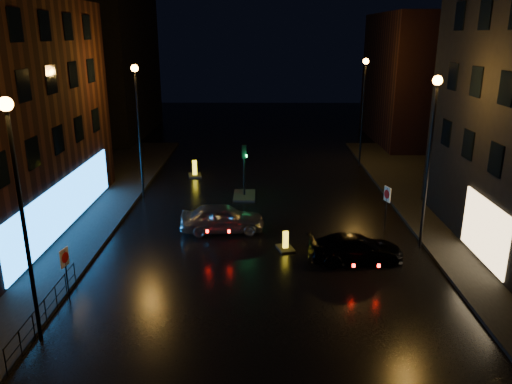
% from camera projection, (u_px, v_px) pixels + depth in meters
% --- Properties ---
extents(ground, '(120.00, 120.00, 0.00)m').
position_uv_depth(ground, '(264.00, 310.00, 19.23)').
color(ground, black).
rests_on(ground, ground).
extents(pavement_left, '(12.00, 44.00, 0.15)m').
position_uv_depth(pavement_left, '(5.00, 229.00, 26.94)').
color(pavement_left, black).
rests_on(pavement_left, ground).
extents(building_far_left, '(8.00, 16.00, 14.00)m').
position_uv_depth(building_far_left, '(105.00, 66.00, 50.57)').
color(building_far_left, black).
rests_on(building_far_left, ground).
extents(building_far_right, '(8.00, 14.00, 12.00)m').
position_uv_depth(building_far_right, '(419.00, 79.00, 47.76)').
color(building_far_right, black).
rests_on(building_far_right, ground).
extents(street_lamp_lnear, '(0.44, 0.44, 8.37)m').
position_uv_depth(street_lamp_lnear, '(18.00, 187.00, 15.70)').
color(street_lamp_lnear, black).
rests_on(street_lamp_lnear, ground).
extents(street_lamp_lfar, '(0.44, 0.44, 8.37)m').
position_uv_depth(street_lamp_lfar, '(138.00, 111.00, 30.94)').
color(street_lamp_lfar, black).
rests_on(street_lamp_lfar, ground).
extents(street_lamp_rnear, '(0.44, 0.44, 8.37)m').
position_uv_depth(street_lamp_rnear, '(431.00, 137.00, 23.18)').
color(street_lamp_rnear, black).
rests_on(street_lamp_rnear, ground).
extents(street_lamp_rfar, '(0.44, 0.44, 8.37)m').
position_uv_depth(street_lamp_rfar, '(364.00, 96.00, 38.43)').
color(street_lamp_rfar, black).
rests_on(street_lamp_rfar, ground).
extents(traffic_signal, '(1.40, 2.40, 3.45)m').
position_uv_depth(traffic_signal, '(244.00, 189.00, 32.42)').
color(traffic_signal, black).
rests_on(traffic_signal, ground).
extents(guard_railing, '(0.05, 6.04, 1.00)m').
position_uv_depth(guard_railing, '(45.00, 305.00, 18.12)').
color(guard_railing, black).
rests_on(guard_railing, ground).
extents(silver_hatchback, '(4.55, 2.10, 1.51)m').
position_uv_depth(silver_hatchback, '(222.00, 218.00, 26.62)').
color(silver_hatchback, '#ACB0B4').
rests_on(silver_hatchback, ground).
extents(dark_sedan, '(4.59, 2.22, 1.29)m').
position_uv_depth(dark_sedan, '(356.00, 248.00, 23.14)').
color(dark_sedan, black).
rests_on(dark_sedan, ground).
extents(bollard_near, '(0.99, 1.24, 0.94)m').
position_uv_depth(bollard_near, '(285.00, 245.00, 24.54)').
color(bollard_near, black).
rests_on(bollard_near, ground).
extents(bollard_far, '(1.14, 1.51, 1.20)m').
position_uv_depth(bollard_far, '(195.00, 173.00, 37.12)').
color(bollard_far, black).
rests_on(bollard_far, ground).
extents(road_sign_left, '(0.16, 0.53, 2.21)m').
position_uv_depth(road_sign_left, '(65.00, 262.00, 19.45)').
color(road_sign_left, black).
rests_on(road_sign_left, ground).
extents(road_sign_right, '(0.23, 0.59, 2.47)m').
position_uv_depth(road_sign_right, '(387.00, 198.00, 26.40)').
color(road_sign_right, black).
rests_on(road_sign_right, ground).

